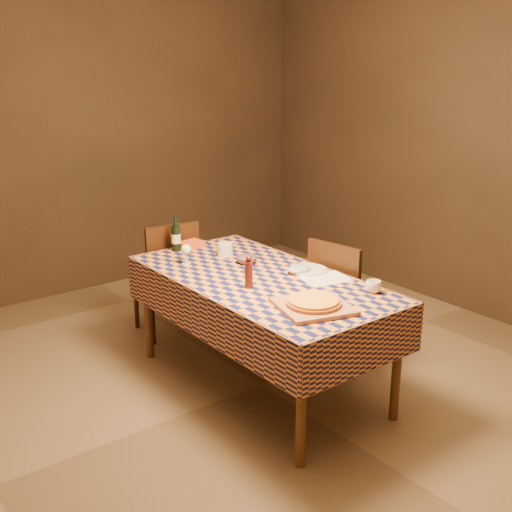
% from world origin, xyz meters
% --- Properties ---
extents(room, '(5.00, 5.10, 2.70)m').
position_xyz_m(room, '(0.00, 0.00, 1.35)').
color(room, brown).
rests_on(room, ground).
extents(dining_table, '(0.94, 1.84, 0.77)m').
position_xyz_m(dining_table, '(0.00, 0.00, 0.69)').
color(dining_table, brown).
rests_on(dining_table, ground).
extents(cutting_board, '(0.48, 0.48, 0.02)m').
position_xyz_m(cutting_board, '(-0.09, -0.59, 0.78)').
color(cutting_board, '#A96F4F').
rests_on(cutting_board, dining_table).
extents(pizza, '(0.41, 0.41, 0.03)m').
position_xyz_m(pizza, '(-0.09, -0.59, 0.81)').
color(pizza, '#9F531A').
rests_on(pizza, cutting_board).
extents(pepper_mill, '(0.06, 0.06, 0.21)m').
position_xyz_m(pepper_mill, '(-0.18, -0.11, 0.87)').
color(pepper_mill, '#471510').
rests_on(pepper_mill, dining_table).
extents(bowl, '(0.19, 0.19, 0.05)m').
position_xyz_m(bowl, '(0.10, 0.29, 0.79)').
color(bowl, '#5F444F').
rests_on(bowl, dining_table).
extents(wine_glass, '(0.07, 0.07, 0.14)m').
position_xyz_m(wine_glass, '(-0.23, 0.52, 0.87)').
color(wine_glass, white).
rests_on(wine_glass, dining_table).
extents(wine_bottle, '(0.08, 0.08, 0.26)m').
position_xyz_m(wine_bottle, '(-0.13, 0.83, 0.87)').
color(wine_bottle, black).
rests_on(wine_bottle, dining_table).
extents(deli_tub, '(0.13, 0.13, 0.09)m').
position_xyz_m(deli_tub, '(0.08, 0.52, 0.82)').
color(deli_tub, silver).
rests_on(deli_tub, dining_table).
extents(takeout_container, '(0.20, 0.16, 0.05)m').
position_xyz_m(takeout_container, '(-0.00, 0.84, 0.79)').
color(takeout_container, '#CC4E1A').
rests_on(takeout_container, dining_table).
extents(white_plate, '(0.30, 0.30, 0.01)m').
position_xyz_m(white_plate, '(0.32, -0.09, 0.78)').
color(white_plate, silver).
rests_on(white_plate, dining_table).
extents(tumbler, '(0.10, 0.10, 0.07)m').
position_xyz_m(tumbler, '(0.36, -0.63, 0.81)').
color(tumbler, white).
rests_on(tumbler, dining_table).
extents(flour_patch, '(0.33, 0.28, 0.00)m').
position_xyz_m(flour_patch, '(0.30, -0.28, 0.77)').
color(flour_patch, silver).
rests_on(flour_patch, dining_table).
extents(flour_bag, '(0.21, 0.19, 0.05)m').
position_xyz_m(flour_bag, '(0.26, -0.08, 0.79)').
color(flour_bag, '#A0A8CD').
rests_on(flour_bag, dining_table).
extents(chair_far, '(0.47, 0.48, 0.93)m').
position_xyz_m(chair_far, '(-0.06, 1.08, 0.52)').
color(chair_far, black).
rests_on(chair_far, ground).
extents(chair_right, '(0.49, 0.48, 0.93)m').
position_xyz_m(chair_right, '(0.63, -0.12, 0.52)').
color(chair_right, black).
rests_on(chair_right, ground).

